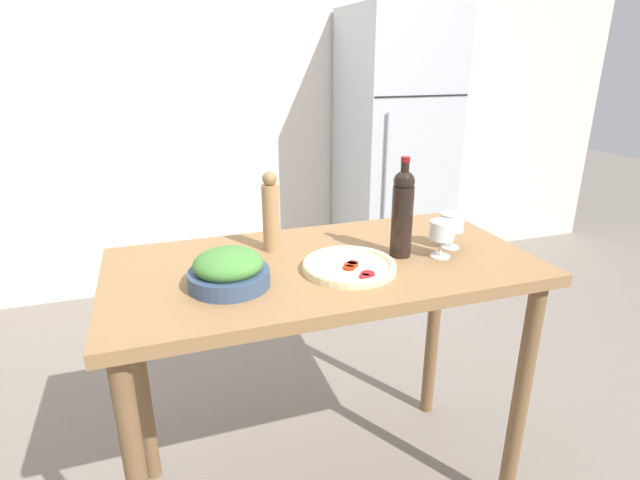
% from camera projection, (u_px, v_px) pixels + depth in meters
% --- Properties ---
extents(wall_back, '(6.40, 0.06, 2.60)m').
position_uv_depth(wall_back, '(222.00, 99.00, 3.33)').
color(wall_back, silver).
rests_on(wall_back, ground_plane).
extents(refrigerator, '(0.64, 0.72, 1.87)m').
position_uv_depth(refrigerator, '(393.00, 154.00, 3.43)').
color(refrigerator, '#B7BCC1').
rests_on(refrigerator, ground_plane).
extents(prep_counter, '(1.35, 0.68, 0.95)m').
position_uv_depth(prep_counter, '(323.00, 298.00, 1.64)').
color(prep_counter, olive).
rests_on(prep_counter, ground_plane).
extents(wine_bottle, '(0.07, 0.07, 0.33)m').
position_uv_depth(wine_bottle, '(402.00, 211.00, 1.59)').
color(wine_bottle, black).
rests_on(wine_bottle, prep_counter).
extents(wine_glass_near, '(0.08, 0.08, 0.12)m').
position_uv_depth(wine_glass_near, '(442.00, 232.00, 1.60)').
color(wine_glass_near, silver).
rests_on(wine_glass_near, prep_counter).
extents(wine_glass_far, '(0.08, 0.08, 0.12)m').
position_uv_depth(wine_glass_far, '(452.00, 223.00, 1.68)').
color(wine_glass_far, silver).
rests_on(wine_glass_far, prep_counter).
extents(pepper_mill, '(0.06, 0.06, 0.27)m').
position_uv_depth(pepper_mill, '(271.00, 213.00, 1.64)').
color(pepper_mill, '#AD7F51').
rests_on(pepper_mill, prep_counter).
extents(salad_bowl, '(0.23, 0.23, 0.11)m').
position_uv_depth(salad_bowl, '(229.00, 270.00, 1.41)').
color(salad_bowl, '#384C6B').
rests_on(salad_bowl, prep_counter).
extents(homemade_pizza, '(0.29, 0.29, 0.03)m').
position_uv_depth(homemade_pizza, '(349.00, 266.00, 1.53)').
color(homemade_pizza, beige).
rests_on(homemade_pizza, prep_counter).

